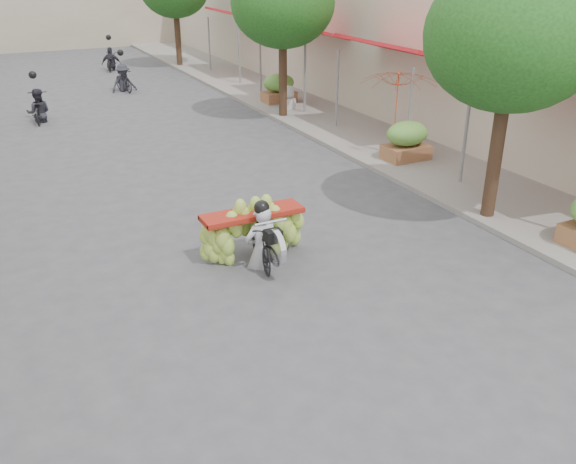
{
  "coord_description": "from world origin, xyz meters",
  "views": [
    {
      "loc": [
        -3.81,
        -4.9,
        5.2
      ],
      "look_at": [
        0.2,
        3.16,
        1.1
      ],
      "focal_mm": 38.0,
      "sensor_mm": 36.0,
      "label": 1
    }
  ],
  "objects": [
    {
      "name": "street_tree_near",
      "position": [
        5.4,
        4.0,
        3.78
      ],
      "size": [
        3.4,
        3.4,
        5.25
      ],
      "color": "#3A2719",
      "rests_on": "ground"
    },
    {
      "name": "bg_motorbike_a",
      "position": [
        -2.25,
        17.31,
        0.74
      ],
      "size": [
        0.91,
        1.74,
        1.95
      ],
      "color": "black",
      "rests_on": "ground"
    },
    {
      "name": "market_umbrella",
      "position": [
        5.91,
        8.13,
        2.52
      ],
      "size": [
        2.04,
        2.04,
        1.85
      ],
      "rotation": [
        0.0,
        0.0,
        0.0
      ],
      "color": "#B03A17",
      "rests_on": "ground"
    },
    {
      "name": "sidewalk_right",
      "position": [
        7.0,
        15.0,
        0.06
      ],
      "size": [
        4.0,
        60.0,
        0.12
      ],
      "primitive_type": "cube",
      "color": "gray",
      "rests_on": "ground"
    },
    {
      "name": "produce_crate_far",
      "position": [
        6.2,
        16.0,
        0.71
      ],
      "size": [
        1.2,
        0.88,
        1.16
      ],
      "color": "brown",
      "rests_on": "ground"
    },
    {
      "name": "pedestrian",
      "position": [
        6.01,
        14.79,
        0.96
      ],
      "size": [
        0.83,
        0.5,
        1.67
      ],
      "rotation": [
        0.0,
        0.0,
        3.15
      ],
      "color": "silver",
      "rests_on": "ground"
    },
    {
      "name": "produce_crate_mid",
      "position": [
        6.2,
        8.0,
        0.71
      ],
      "size": [
        1.2,
        0.88,
        1.16
      ],
      "color": "brown",
      "rests_on": "ground"
    },
    {
      "name": "banana_motorbike",
      "position": [
        0.19,
        4.4,
        0.73
      ],
      "size": [
        2.2,
        1.77,
        2.17
      ],
      "color": "black",
      "rests_on": "ground"
    },
    {
      "name": "bg_motorbike_b",
      "position": [
        1.48,
        21.12,
        0.87
      ],
      "size": [
        1.14,
        1.62,
        1.95
      ],
      "color": "black",
      "rests_on": "ground"
    },
    {
      "name": "ground",
      "position": [
        0.0,
        0.0,
        0.0
      ],
      "size": [
        120.0,
        120.0,
        0.0
      ],
      "primitive_type": "plane",
      "color": "#4B4A4F",
      "rests_on": "ground"
    },
    {
      "name": "bg_motorbike_c",
      "position": [
        2.09,
        26.51,
        0.82
      ],
      "size": [
        1.1,
        1.58,
        1.95
      ],
      "color": "black",
      "rests_on": "ground"
    },
    {
      "name": "shophouse_row_right",
      "position": [
        11.99,
        14.0,
        3.0
      ],
      "size": [
        9.77,
        40.0,
        6.0
      ],
      "color": "beige",
      "rests_on": "ground"
    },
    {
      "name": "street_tree_mid",
      "position": [
        5.4,
        14.0,
        3.78
      ],
      "size": [
        3.4,
        3.4,
        5.25
      ],
      "color": "#3A2719",
      "rests_on": "ground"
    }
  ]
}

